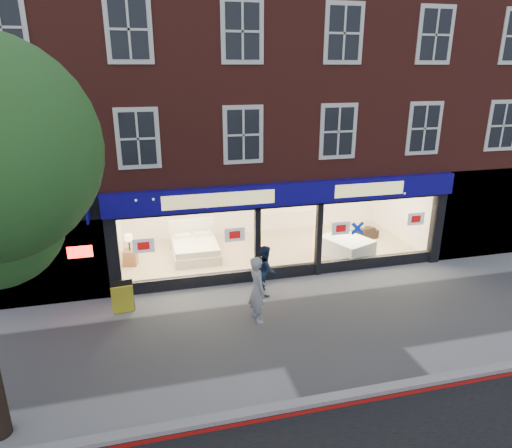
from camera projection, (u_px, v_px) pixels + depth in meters
name	position (u px, v px, depth m)	size (l,w,h in m)	color
ground	(322.00, 324.00, 12.53)	(120.00, 120.00, 0.00)	gray
kerb_line	(376.00, 399.00, 9.69)	(60.00, 0.10, 0.01)	#8C0A07
kerb_stone	(372.00, 391.00, 9.85)	(60.00, 0.25, 0.12)	gray
showroom_floor	(270.00, 251.00, 17.32)	(11.00, 4.50, 0.10)	tan
building	(259.00, 67.00, 16.69)	(19.00, 8.26, 10.30)	maroon
display_bed	(195.00, 248.00, 16.66)	(1.71, 2.04, 1.15)	silver
bedside_table	(131.00, 257.00, 15.95)	(0.45, 0.45, 0.55)	brown
mattress_stack	(346.00, 247.00, 16.72)	(1.87, 2.06, 0.66)	white
sofa	(357.00, 233.00, 18.32)	(1.73, 0.68, 0.51)	black
a_board	(123.00, 298.00, 12.95)	(0.61, 0.39, 0.94)	gold
pedestrian_grey	(257.00, 289.00, 12.41)	(0.70, 0.46, 1.91)	#96979D
pedestrian_blue	(265.00, 270.00, 14.01)	(0.76, 0.59, 1.57)	#162540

